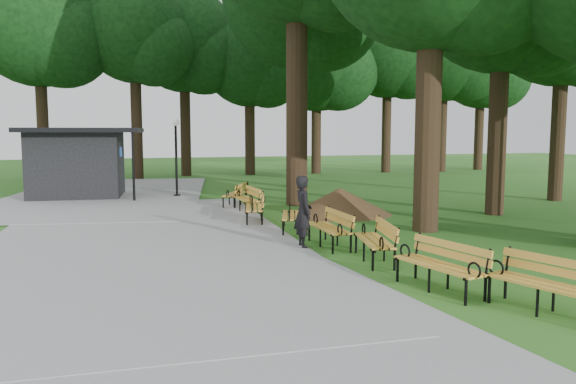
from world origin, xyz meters
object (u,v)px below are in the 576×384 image
object	(u,v)px
kiosk	(77,163)
bench_1	(439,266)
lamp_post	(176,141)
bench_6	(246,199)
bench_7	(235,194)
bench_3	(329,228)
bench_0	(546,286)
bench_4	(291,216)
bench_5	(254,208)
person	(303,212)
dirt_mound	(340,201)
bench_2	(374,241)
lawn_tree_5	(564,9)

from	to	relation	value
kiosk	bench_1	distance (m)	18.07
lamp_post	bench_6	world-z (taller)	lamp_post
bench_7	bench_3	bearing A→B (deg)	31.21
lamp_post	bench_0	size ratio (longest dim) A/B	1.75
lamp_post	bench_0	bearing A→B (deg)	-77.76
bench_4	bench_5	bearing A→B (deg)	-144.60
person	bench_1	world-z (taller)	person
lamp_post	bench_7	world-z (taller)	lamp_post
kiosk	bench_1	xyz separation A→B (m)	(6.87, -16.69, -1.02)
dirt_mound	bench_2	xyz separation A→B (m)	(-1.87, -6.43, -0.01)
bench_5	bench_7	size ratio (longest dim) A/B	1.00
bench_5	lawn_tree_5	world-z (taller)	lawn_tree_5
person	bench_3	world-z (taller)	person
person	bench_4	bearing A→B (deg)	-9.58
bench_6	bench_7	bearing A→B (deg)	179.67
bench_0	bench_7	size ratio (longest dim) A/B	1.00
kiosk	lawn_tree_5	world-z (taller)	lawn_tree_5
person	bench_2	distance (m)	2.05
bench_4	bench_5	xyz separation A→B (m)	(-0.61, 1.87, 0.00)
bench_1	bench_2	distance (m)	2.35
dirt_mound	person	bearing A→B (deg)	-121.44
bench_5	bench_1	bearing A→B (deg)	22.15
kiosk	bench_6	distance (m)	8.63
dirt_mound	bench_2	bearing A→B (deg)	-106.18
bench_7	bench_2	bearing A→B (deg)	32.44
bench_1	bench_3	size ratio (longest dim) A/B	1.00
bench_1	bench_3	world-z (taller)	same
lawn_tree_5	bench_7	bearing A→B (deg)	170.58
bench_0	bench_6	distance (m)	12.10
person	bench_2	bearing A→B (deg)	-149.16
bench_1	bench_2	size ratio (longest dim) A/B	1.00
person	lamp_post	size ratio (longest dim) A/B	0.52
lamp_post	bench_7	size ratio (longest dim) A/B	1.75
kiosk	lawn_tree_5	distance (m)	20.57
dirt_mound	bench_4	world-z (taller)	dirt_mound
bench_3	kiosk	bearing A→B (deg)	-152.61
bench_5	lawn_tree_5	xyz separation A→B (m)	(12.88, 1.73, 7.06)
dirt_mound	bench_7	world-z (taller)	dirt_mound
bench_0	bench_7	world-z (taller)	same
lawn_tree_5	bench_3	bearing A→B (deg)	-154.13
person	bench_3	size ratio (longest dim) A/B	0.91
bench_4	lawn_tree_5	xyz separation A→B (m)	(12.27, 3.61, 7.06)
bench_2	bench_3	size ratio (longest dim) A/B	1.00
bench_0	bench_3	world-z (taller)	same
dirt_mound	bench_2	world-z (taller)	dirt_mound
bench_2	bench_3	world-z (taller)	same
bench_2	bench_6	size ratio (longest dim) A/B	1.00
bench_5	kiosk	bearing A→B (deg)	-133.55
kiosk	dirt_mound	bearing A→B (deg)	-36.62
bench_7	lamp_post	bearing A→B (deg)	-127.64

